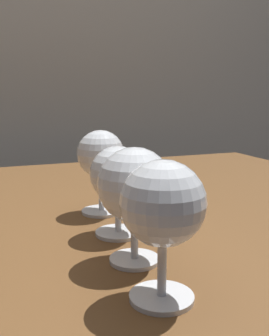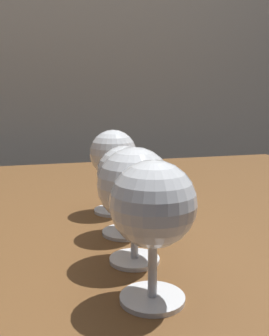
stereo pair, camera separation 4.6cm
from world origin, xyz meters
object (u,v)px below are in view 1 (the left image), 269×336
(wine_glass_empty, at_px, (134,187))
(wine_glass_amber, at_px, (101,156))
(wine_glass_white, at_px, (118,177))
(wine_glass_port, at_px, (163,207))

(wine_glass_empty, distance_m, wine_glass_amber, 0.20)
(wine_glass_white, bearing_deg, wine_glass_empty, -96.91)
(wine_glass_port, height_order, wine_glass_empty, same)
(wine_glass_port, distance_m, wine_glass_white, 0.19)
(wine_glass_port, height_order, wine_glass_amber, same)
(wine_glass_port, height_order, wine_glass_white, wine_glass_port)
(wine_glass_port, xyz_separation_m, wine_glass_empty, (0.01, 0.09, -0.00))
(wine_glass_white, height_order, wine_glass_amber, wine_glass_amber)
(wine_glass_port, xyz_separation_m, wine_glass_amber, (0.03, 0.30, 0.00))
(wine_glass_empty, relative_size, wine_glass_amber, 1.00)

